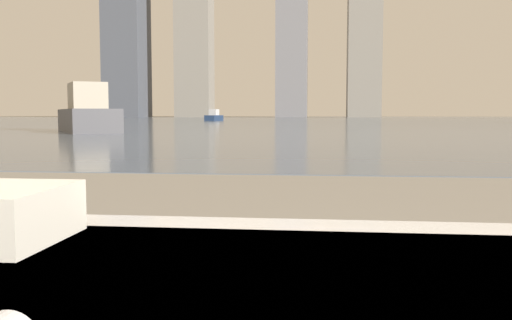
{
  "coord_description": "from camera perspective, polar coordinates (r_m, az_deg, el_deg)",
  "views": [
    {
      "loc": [
        0.24,
        -0.04,
        0.77
      ],
      "look_at": [
        -0.04,
        2.38,
        0.57
      ],
      "focal_mm": 40.0,
      "sensor_mm": 36.0,
      "label": 1
    }
  ],
  "objects": [
    {
      "name": "harbor_boat_0",
      "position": [
        62.24,
        -4.22,
        4.35
      ],
      "size": [
        1.54,
        3.4,
        1.23
      ],
      "color": "navy",
      "rests_on": "harbor_water"
    },
    {
      "name": "skyline_tower_0",
      "position": [
        125.81,
        -12.82,
        11.29
      ],
      "size": [
        7.8,
        9.88,
        31.07
      ],
      "color": "#4C515B",
      "rests_on": "ground_plane"
    },
    {
      "name": "skyline_tower_2",
      "position": [
        119.1,
        3.62,
        11.73
      ],
      "size": [
        6.27,
        7.49,
        30.89
      ],
      "color": "slate",
      "rests_on": "ground_plane"
    },
    {
      "name": "harbor_boat_2",
      "position": [
        24.48,
        -16.47,
        4.36
      ],
      "size": [
        4.34,
        5.55,
        2.01
      ],
      "color": "#4C4C51",
      "rests_on": "harbor_water"
    },
    {
      "name": "skyline_tower_3",
      "position": [
        119.47,
        10.79,
        12.45
      ],
      "size": [
        6.62,
        7.22,
        34.26
      ],
      "color": "gray",
      "rests_on": "ground_plane"
    },
    {
      "name": "harbor_water",
      "position": [
        62.04,
        6.29,
        3.93
      ],
      "size": [
        180.0,
        110.0,
        0.01
      ],
      "color": "slate",
      "rests_on": "ground_plane"
    }
  ]
}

